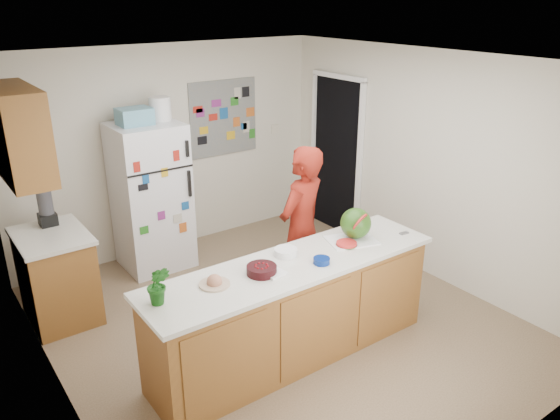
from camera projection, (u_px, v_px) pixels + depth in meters
floor at (278, 323)px, 5.39m from camera, size 4.00×4.50×0.02m
wall_back at (170, 150)px, 6.63m from camera, size 4.00×0.02×2.50m
wall_left at (46, 264)px, 3.83m from camera, size 0.02×4.50×2.50m
wall_right at (426, 166)px, 6.01m from camera, size 0.02×4.50×2.50m
ceiling at (278, 60)px, 4.46m from camera, size 4.00×4.50×0.02m
doorway at (337, 156)px, 7.18m from camera, size 0.03×0.85×2.04m
peninsula_base at (293, 312)px, 4.74m from camera, size 2.60×0.62×0.88m
peninsula_top at (294, 265)px, 4.57m from camera, size 2.68×0.70×0.04m
side_counter_base at (58, 278)px, 5.32m from camera, size 0.60×0.80×0.86m
side_counter_top at (50, 236)px, 5.16m from camera, size 0.64×0.84×0.04m
upper_cabinets at (18, 133)px, 4.67m from camera, size 0.35×1.00×0.80m
refrigerator at (151, 197)px, 6.24m from camera, size 0.75×0.70×1.70m
fridge_top_bin at (135, 116)px, 5.84m from camera, size 0.35×0.28×0.18m
photo_collage at (224, 118)px, 6.91m from camera, size 0.95×0.01×0.95m
person at (301, 229)px, 5.39m from camera, size 0.72×0.59×1.70m
blender_appliance at (46, 207)px, 5.29m from camera, size 0.14×0.14×0.38m
cutting_board at (352, 240)px, 4.96m from camera, size 0.51×0.44×0.01m
watermelon at (356, 223)px, 4.95m from camera, size 0.28×0.28×0.28m
watermelon_slice at (347, 243)px, 4.86m from camera, size 0.18×0.18×0.02m
cherry_bowl at (262, 270)px, 4.37m from camera, size 0.31×0.31×0.07m
white_bowl at (286, 252)px, 4.68m from camera, size 0.21×0.21×0.06m
cobalt_bowl at (322, 261)px, 4.54m from camera, size 0.16×0.16×0.05m
plate at (214, 284)px, 4.21m from camera, size 0.30×0.30×0.02m
paper_towel at (275, 273)px, 4.37m from camera, size 0.18×0.16×0.02m
keys at (404, 233)px, 5.11m from camera, size 0.09×0.05×0.01m
potted_plant at (159, 285)px, 3.90m from camera, size 0.22×0.21×0.31m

